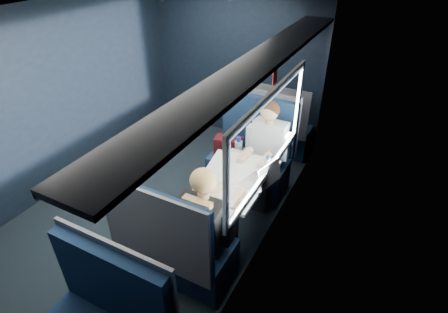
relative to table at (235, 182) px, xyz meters
The scene contains 12 objects.
ground 1.23m from the table, behind, with size 2.80×4.20×0.01m, color black.
room_shell 1.30m from the table, behind, with size 3.00×4.40×2.40m.
table is the anchor object (origin of this frame).
seat_bay_near 0.92m from the table, 102.73° to the left, with size 1.04×0.62×1.26m.
seat_bay_far 0.93m from the table, 101.78° to the right, with size 1.04×0.62×1.26m.
seat_row_front 1.82m from the table, 95.80° to the left, with size 1.04×0.51×1.16m.
man 0.70m from the table, 84.48° to the left, with size 0.53×0.56×1.32m.
woman 0.71m from the table, 84.55° to the right, with size 0.53×0.56×1.32m.
papers 0.10m from the table, 160.85° to the left, with size 0.59×0.85×0.01m, color white.
laptop 0.34m from the table, ahead, with size 0.33×0.39×0.25m.
bottle_small 0.38m from the table, 37.42° to the left, with size 0.06×0.06×0.22m.
cup 0.50m from the table, 51.89° to the left, with size 0.07×0.07×0.09m, color white.
Camera 1 is at (2.30, -2.70, 2.91)m, focal length 28.00 mm.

